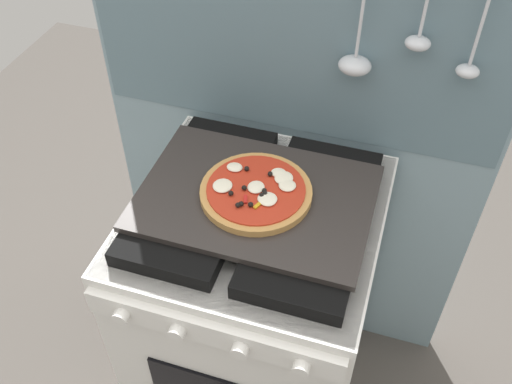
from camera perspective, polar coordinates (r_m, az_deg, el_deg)
The scene contains 5 objects.
ground_plane at distance 2.09m, azimuth -0.00°, elevation -18.34°, with size 4.00×4.00×0.00m, color #4C4742.
kitchen_backsplash at distance 1.66m, azimuth 3.57°, elevation 4.31°, with size 1.10×0.09×1.55m.
stove at distance 1.70m, azimuth -0.02°, elevation -11.51°, with size 0.60×0.64×0.90m.
baking_tray at distance 1.35m, azimuth -0.00°, elevation -0.54°, with size 0.54×0.38×0.02m, color #2D2826.
pizza_left at distance 1.33m, azimuth 0.15°, elevation 0.07°, with size 0.26×0.26×0.03m.
Camera 1 is at (0.29, -0.90, 1.86)m, focal length 40.53 mm.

